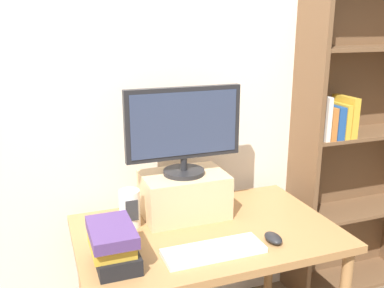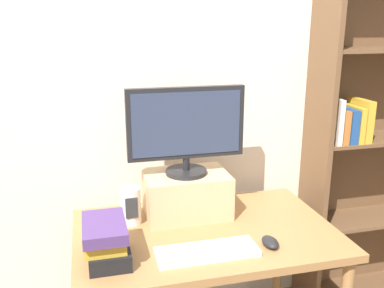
{
  "view_description": "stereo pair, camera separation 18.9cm",
  "coord_description": "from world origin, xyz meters",
  "px_view_note": "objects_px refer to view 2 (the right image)",
  "views": [
    {
      "loc": [
        -0.67,
        -1.63,
        1.63
      ],
      "look_at": [
        -0.04,
        0.07,
        1.11
      ],
      "focal_mm": 40.0,
      "sensor_mm": 36.0,
      "label": 1
    },
    {
      "loc": [
        -0.49,
        -1.69,
        1.63
      ],
      "look_at": [
        -0.04,
        0.07,
        1.11
      ],
      "focal_mm": 40.0,
      "sensor_mm": 36.0,
      "label": 2
    }
  ],
  "objects_px": {
    "riser_box": "(186,194)",
    "book_stack": "(106,241)",
    "keyboard": "(207,252)",
    "computer_monitor": "(186,128)",
    "computer_mouse": "(270,242)",
    "desk_speaker": "(131,206)",
    "desk": "(205,246)",
    "bookshelf_unit": "(374,136)"
  },
  "relations": [
    {
      "from": "desk",
      "to": "desk_speaker",
      "type": "distance_m",
      "value": 0.39
    },
    {
      "from": "desk",
      "to": "computer_mouse",
      "type": "height_order",
      "value": "computer_mouse"
    },
    {
      "from": "riser_box",
      "to": "computer_monitor",
      "type": "bearing_deg",
      "value": -90.0
    },
    {
      "from": "computer_monitor",
      "to": "book_stack",
      "type": "height_order",
      "value": "computer_monitor"
    },
    {
      "from": "desk",
      "to": "desk_speaker",
      "type": "relative_size",
      "value": 6.72
    },
    {
      "from": "keyboard",
      "to": "computer_monitor",
      "type": "bearing_deg",
      "value": 88.81
    },
    {
      "from": "desk_speaker",
      "to": "desk",
      "type": "bearing_deg",
      "value": -26.21
    },
    {
      "from": "bookshelf_unit",
      "to": "keyboard",
      "type": "height_order",
      "value": "bookshelf_unit"
    },
    {
      "from": "desk_speaker",
      "to": "riser_box",
      "type": "bearing_deg",
      "value": 6.18
    },
    {
      "from": "riser_box",
      "to": "computer_monitor",
      "type": "height_order",
      "value": "computer_monitor"
    },
    {
      "from": "bookshelf_unit",
      "to": "desk",
      "type": "bearing_deg",
      "value": -162.45
    },
    {
      "from": "riser_box",
      "to": "keyboard",
      "type": "distance_m",
      "value": 0.4
    },
    {
      "from": "riser_box",
      "to": "computer_mouse",
      "type": "relative_size",
      "value": 3.84
    },
    {
      "from": "computer_monitor",
      "to": "keyboard",
      "type": "height_order",
      "value": "computer_monitor"
    },
    {
      "from": "riser_box",
      "to": "book_stack",
      "type": "xyz_separation_m",
      "value": [
        -0.4,
        -0.33,
        -0.02
      ]
    },
    {
      "from": "riser_box",
      "to": "book_stack",
      "type": "relative_size",
      "value": 1.56
    },
    {
      "from": "desk",
      "to": "computer_monitor",
      "type": "relative_size",
      "value": 2.12
    },
    {
      "from": "computer_monitor",
      "to": "computer_mouse",
      "type": "xyz_separation_m",
      "value": [
        0.27,
        -0.39,
        -0.42
      ]
    },
    {
      "from": "bookshelf_unit",
      "to": "riser_box",
      "type": "xyz_separation_m",
      "value": [
        -1.14,
        -0.16,
        -0.17
      ]
    },
    {
      "from": "computer_mouse",
      "to": "desk_speaker",
      "type": "distance_m",
      "value": 0.66
    },
    {
      "from": "desk",
      "to": "computer_mouse",
      "type": "bearing_deg",
      "value": -42.49
    },
    {
      "from": "computer_monitor",
      "to": "desk_speaker",
      "type": "xyz_separation_m",
      "value": [
        -0.27,
        -0.03,
        -0.35
      ]
    },
    {
      "from": "riser_box",
      "to": "desk_speaker",
      "type": "distance_m",
      "value": 0.28
    },
    {
      "from": "riser_box",
      "to": "book_stack",
      "type": "height_order",
      "value": "riser_box"
    },
    {
      "from": "bookshelf_unit",
      "to": "riser_box",
      "type": "distance_m",
      "value": 1.17
    },
    {
      "from": "bookshelf_unit",
      "to": "keyboard",
      "type": "distance_m",
      "value": 1.31
    },
    {
      "from": "computer_mouse",
      "to": "riser_box",
      "type": "bearing_deg",
      "value": 124.44
    },
    {
      "from": "bookshelf_unit",
      "to": "riser_box",
      "type": "bearing_deg",
      "value": -171.97
    },
    {
      "from": "book_stack",
      "to": "bookshelf_unit",
      "type": "bearing_deg",
      "value": 17.67
    },
    {
      "from": "bookshelf_unit",
      "to": "book_stack",
      "type": "distance_m",
      "value": 1.64
    },
    {
      "from": "bookshelf_unit",
      "to": "desk_speaker",
      "type": "bearing_deg",
      "value": -172.33
    },
    {
      "from": "computer_monitor",
      "to": "desk_speaker",
      "type": "distance_m",
      "value": 0.44
    },
    {
      "from": "book_stack",
      "to": "desk",
      "type": "bearing_deg",
      "value": 17.98
    },
    {
      "from": "keyboard",
      "to": "desk",
      "type": "bearing_deg",
      "value": 75.47
    },
    {
      "from": "computer_mouse",
      "to": "desk_speaker",
      "type": "height_order",
      "value": "desk_speaker"
    },
    {
      "from": "desk",
      "to": "desk_speaker",
      "type": "height_order",
      "value": "desk_speaker"
    },
    {
      "from": "computer_mouse",
      "to": "computer_monitor",
      "type": "bearing_deg",
      "value": 124.54
    },
    {
      "from": "computer_mouse",
      "to": "book_stack",
      "type": "height_order",
      "value": "book_stack"
    },
    {
      "from": "bookshelf_unit",
      "to": "riser_box",
      "type": "height_order",
      "value": "bookshelf_unit"
    },
    {
      "from": "desk",
      "to": "book_stack",
      "type": "xyz_separation_m",
      "value": [
        -0.45,
        -0.15,
        0.17
      ]
    },
    {
      "from": "bookshelf_unit",
      "to": "riser_box",
      "type": "relative_size",
      "value": 4.94
    },
    {
      "from": "desk_speaker",
      "to": "keyboard",
      "type": "bearing_deg",
      "value": -53.59
    }
  ]
}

